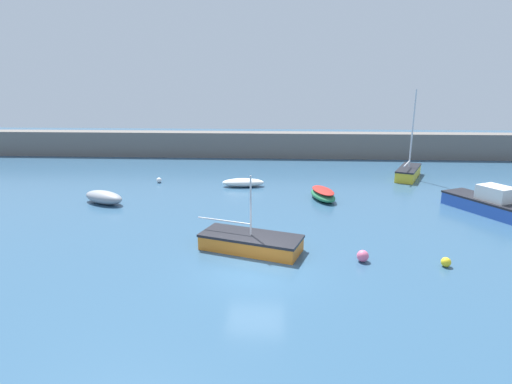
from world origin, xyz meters
TOP-DOWN VIEW (x-y plane):
  - ground_plane at (0.00, 0.00)m, footprint 120.00×120.00m
  - harbor_breakwater at (0.00, 28.78)m, footprint 65.37×2.52m
  - sailboat_tall_mast at (11.98, 18.45)m, footprint 3.41×5.13m
  - rowboat_with_red_cover at (3.98, 11.16)m, footprint 2.09×3.40m
  - rowboat_white_midwater at (-10.72, 9.35)m, footprint 3.44×2.60m
  - sailboat_short_mast at (-0.36, 2.03)m, footprint 5.24×3.28m
  - rowboat_blue_near at (-1.85, 14.59)m, footprint 3.36×1.50m
  - motorboat_with_cabin at (13.90, 8.69)m, footprint 4.22×5.75m
  - mooring_buoy_white at (-8.82, 15.50)m, footprint 0.42×0.42m
  - mooring_buoy_yellow at (8.18, 0.67)m, footprint 0.42×0.42m
  - mooring_buoy_pink at (4.70, 1.00)m, footprint 0.53×0.53m

SIDE VIEW (x-z plane):
  - ground_plane at x=0.00m, z-range -0.20..0.00m
  - mooring_buoy_white at x=-8.82m, z-range 0.00..0.42m
  - mooring_buoy_yellow at x=8.18m, z-range 0.00..0.42m
  - mooring_buoy_pink at x=4.70m, z-range 0.00..0.53m
  - rowboat_blue_near at x=-1.85m, z-range 0.00..0.64m
  - rowboat_with_red_cover at x=3.98m, z-range 0.00..0.78m
  - sailboat_short_mast at x=-0.36m, z-range -1.42..2.20m
  - rowboat_white_midwater at x=-10.72m, z-range 0.00..0.85m
  - sailboat_tall_mast at x=11.98m, z-range -3.16..4.23m
  - motorboat_with_cabin at x=13.90m, z-range -0.26..1.50m
  - harbor_breakwater at x=0.00m, z-range 0.00..2.72m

